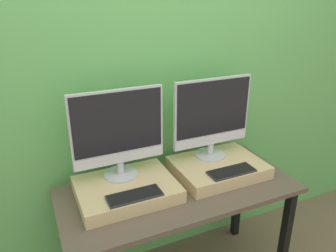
% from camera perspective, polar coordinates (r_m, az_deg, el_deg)
% --- Properties ---
extents(wall_back, '(8.00, 0.04, 2.60)m').
position_cam_1_polar(wall_back, '(2.09, -2.62, 7.42)').
color(wall_back, '#66B75B').
rests_on(wall_back, ground_plane).
extents(workbench, '(1.41, 0.64, 0.75)m').
position_cam_1_polar(workbench, '(2.03, 1.92, -12.99)').
color(workbench, brown).
rests_on(workbench, ground_plane).
extents(wooden_riser_left, '(0.55, 0.42, 0.08)m').
position_cam_1_polar(wooden_riser_left, '(1.91, -7.23, -10.87)').
color(wooden_riser_left, '#D6B77F').
rests_on(wooden_riser_left, workbench).
extents(monitor_left, '(0.53, 0.20, 0.52)m').
position_cam_1_polar(monitor_left, '(1.85, -8.65, -0.96)').
color(monitor_left, silver).
rests_on(monitor_left, wooden_riser_left).
extents(keyboard_left, '(0.29, 0.11, 0.01)m').
position_cam_1_polar(keyboard_left, '(1.77, -5.85, -11.96)').
color(keyboard_left, '#2D2D2D').
rests_on(keyboard_left, wooden_riser_left).
extents(wooden_riser_right, '(0.55, 0.42, 0.08)m').
position_cam_1_polar(wooden_riser_right, '(2.14, 8.69, -7.13)').
color(wooden_riser_right, '#D6B77F').
rests_on(wooden_riser_right, workbench).
extents(monitor_right, '(0.53, 0.20, 0.52)m').
position_cam_1_polar(monitor_right, '(2.08, 7.71, 1.76)').
color(monitor_right, silver).
rests_on(monitor_right, wooden_riser_right).
extents(keyboard_right, '(0.29, 0.11, 0.01)m').
position_cam_1_polar(keyboard_right, '(2.01, 11.00, -7.76)').
color(keyboard_right, '#2D2D2D').
rests_on(keyboard_right, wooden_riser_right).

